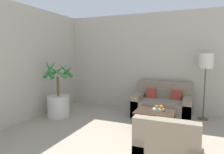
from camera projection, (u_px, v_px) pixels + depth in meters
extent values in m
cube|color=#BCB2A3|center=(172.00, 63.00, 5.35)|extent=(7.68, 0.06, 2.70)
cylinder|color=beige|center=(59.00, 106.00, 5.01)|extent=(0.54, 0.54, 0.54)
cylinder|color=brown|center=(58.00, 86.00, 4.95)|extent=(0.06, 0.06, 0.48)
cone|color=#2D7533|center=(65.00, 70.00, 4.82)|extent=(0.10, 0.53, 0.41)
cone|color=#2D7533|center=(67.00, 71.00, 5.07)|extent=(0.53, 0.37, 0.34)
cone|color=#2D7533|center=(59.00, 70.00, 5.15)|extent=(0.52, 0.36, 0.37)
cone|color=#2D7533|center=(50.00, 69.00, 4.99)|extent=(0.10, 0.49, 0.46)
cone|color=#2D7533|center=(49.00, 69.00, 4.78)|extent=(0.47, 0.33, 0.47)
cone|color=#2D7533|center=(56.00, 71.00, 4.67)|extent=(0.51, 0.35, 0.39)
cube|color=gray|center=(162.00, 108.00, 5.04)|extent=(1.41, 0.84, 0.42)
cube|color=gray|center=(164.00, 90.00, 5.30)|extent=(1.41, 0.16, 0.43)
cube|color=gray|center=(138.00, 104.00, 5.26)|extent=(0.20, 0.84, 0.54)
cube|color=gray|center=(187.00, 109.00, 4.80)|extent=(0.20, 0.84, 0.54)
cube|color=#B23D33|center=(151.00, 93.00, 5.32)|extent=(0.24, 0.12, 0.24)
cube|color=#B23D33|center=(176.00, 95.00, 5.08)|extent=(0.24, 0.12, 0.24)
cylinder|color=brown|center=(203.00, 119.00, 4.85)|extent=(0.24, 0.24, 0.03)
cylinder|color=brown|center=(204.00, 94.00, 4.78)|extent=(0.03, 0.03, 1.22)
cylinder|color=silver|center=(206.00, 61.00, 4.69)|extent=(0.34, 0.34, 0.35)
cylinder|color=#38281E|center=(135.00, 123.00, 4.08)|extent=(0.05, 0.05, 0.36)
cylinder|color=#38281E|center=(171.00, 128.00, 3.81)|extent=(0.05, 0.05, 0.36)
cylinder|color=#38281E|center=(141.00, 115.00, 4.58)|extent=(0.05, 0.05, 0.36)
cylinder|color=#38281E|center=(174.00, 119.00, 4.31)|extent=(0.05, 0.05, 0.36)
cube|color=#38281E|center=(155.00, 112.00, 4.17)|extent=(0.80, 0.64, 0.03)
cylinder|color=beige|center=(158.00, 109.00, 4.21)|extent=(0.24, 0.24, 0.04)
sphere|color=red|center=(160.00, 106.00, 4.25)|extent=(0.07, 0.07, 0.07)
sphere|color=olive|center=(157.00, 107.00, 4.16)|extent=(0.08, 0.08, 0.08)
sphere|color=orange|center=(161.00, 107.00, 4.16)|extent=(0.08, 0.08, 0.08)
cube|color=gray|center=(168.00, 153.00, 2.78)|extent=(0.81, 0.77, 0.41)
cube|color=gray|center=(165.00, 134.00, 2.45)|extent=(0.81, 0.16, 0.37)
cube|color=gray|center=(145.00, 146.00, 2.90)|extent=(0.16, 0.77, 0.51)
cube|color=gray|center=(193.00, 154.00, 2.64)|extent=(0.16, 0.77, 0.51)
cube|color=gray|center=(171.00, 134.00, 3.47)|extent=(0.63, 0.48, 0.40)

